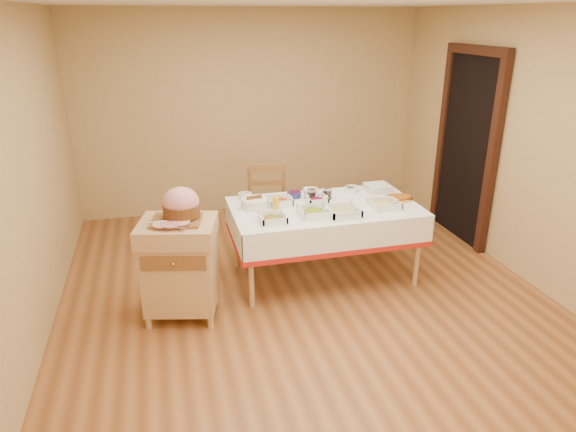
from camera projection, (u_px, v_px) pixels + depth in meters
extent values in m
plane|color=#975A2E|center=(303.00, 293.00, 4.94)|extent=(5.00, 5.00, 0.00)
plane|color=white|center=(306.00, 1.00, 4.00)|extent=(5.00, 5.00, 0.00)
plane|color=tan|center=(251.00, 113.00, 6.72)|extent=(4.50, 0.00, 4.50)
plane|color=tan|center=(466.00, 311.00, 2.22)|extent=(4.50, 0.00, 4.50)
plane|color=tan|center=(24.00, 182.00, 3.94)|extent=(0.00, 5.00, 5.00)
plane|color=tan|center=(526.00, 147.00, 4.99)|extent=(0.00, 5.00, 5.00)
cube|color=black|center=(467.00, 150.00, 5.89)|extent=(0.06, 0.90, 2.10)
cube|color=#331710|center=(492.00, 162.00, 5.43)|extent=(0.08, 0.10, 2.10)
cube|color=#331710|center=(443.00, 141.00, 6.33)|extent=(0.08, 0.10, 2.10)
cube|color=#331710|center=(478.00, 50.00, 5.48)|extent=(0.08, 1.10, 0.10)
cube|color=tan|center=(325.00, 209.00, 5.02)|extent=(1.80, 1.00, 0.04)
cylinder|color=tan|center=(251.00, 272.00, 4.58)|extent=(0.05, 0.05, 0.71)
cylinder|color=tan|center=(236.00, 236.00, 5.34)|extent=(0.05, 0.05, 0.71)
cylinder|color=tan|center=(418.00, 252.00, 4.97)|extent=(0.05, 0.05, 0.71)
cylinder|color=tan|center=(382.00, 221.00, 5.72)|extent=(0.05, 0.05, 0.71)
cube|color=white|center=(325.00, 206.00, 5.01)|extent=(1.82, 1.02, 0.01)
cube|color=tan|center=(181.00, 273.00, 4.43)|extent=(0.69, 0.61, 0.63)
cube|color=tan|center=(177.00, 231.00, 4.29)|extent=(0.74, 0.66, 0.16)
cube|color=brown|center=(181.00, 263.00, 4.13)|extent=(0.51, 0.13, 0.13)
sphere|color=gold|center=(181.00, 264.00, 4.12)|extent=(0.03, 0.03, 0.03)
cylinder|color=tan|center=(154.00, 326.00, 4.32)|extent=(0.05, 0.05, 0.11)
cylinder|color=tan|center=(153.00, 301.00, 4.69)|extent=(0.05, 0.05, 0.11)
cylinder|color=tan|center=(216.00, 318.00, 4.44)|extent=(0.05, 0.05, 0.11)
cylinder|color=tan|center=(211.00, 294.00, 4.82)|extent=(0.05, 0.05, 0.11)
cube|color=brown|center=(268.00, 212.00, 5.60)|extent=(0.49, 0.48, 0.03)
cylinder|color=brown|center=(253.00, 241.00, 5.49)|extent=(0.04, 0.04, 0.47)
cylinder|color=brown|center=(251.00, 228.00, 5.84)|extent=(0.04, 0.04, 0.47)
cylinder|color=brown|center=(288.00, 240.00, 5.54)|extent=(0.04, 0.04, 0.47)
cylinder|color=brown|center=(284.00, 226.00, 5.88)|extent=(0.04, 0.04, 0.47)
cylinder|color=brown|center=(250.00, 187.00, 5.67)|extent=(0.04, 0.04, 0.50)
cylinder|color=brown|center=(284.00, 186.00, 5.71)|extent=(0.04, 0.04, 0.50)
cube|color=brown|center=(266.00, 168.00, 5.61)|extent=(0.40, 0.09, 0.09)
cube|color=brown|center=(176.00, 220.00, 4.25)|extent=(0.40, 0.32, 0.03)
ellipsoid|color=pink|center=(181.00, 202.00, 4.25)|extent=(0.30, 0.27, 0.26)
cylinder|color=#5D3515|center=(182.00, 210.00, 4.28)|extent=(0.31, 0.31, 0.10)
cube|color=silver|center=(171.00, 226.00, 4.09)|extent=(0.25, 0.11, 0.00)
cylinder|color=silver|center=(166.00, 221.00, 4.18)|extent=(0.29, 0.09, 0.01)
cube|color=white|center=(273.00, 221.00, 4.61)|extent=(0.23, 0.23, 0.01)
ellipsoid|color=#C93E17|center=(273.00, 219.00, 4.61)|extent=(0.18, 0.18, 0.06)
cylinder|color=silver|center=(279.00, 219.00, 4.60)|extent=(0.14, 0.01, 0.10)
cube|color=white|center=(314.00, 215.00, 4.76)|extent=(0.27, 0.27, 0.02)
ellipsoid|color=#AC9116|center=(314.00, 212.00, 4.75)|extent=(0.20, 0.20, 0.07)
cylinder|color=silver|center=(321.00, 212.00, 4.74)|extent=(0.15, 0.01, 0.11)
cube|color=white|center=(343.00, 214.00, 4.77)|extent=(0.29, 0.29, 0.02)
ellipsoid|color=tan|center=(343.00, 212.00, 4.76)|extent=(0.22, 0.22, 0.08)
cylinder|color=silver|center=(350.00, 212.00, 4.74)|extent=(0.16, 0.01, 0.12)
cube|color=white|center=(385.00, 207.00, 4.97)|extent=(0.26, 0.26, 0.01)
ellipsoid|color=#DCC068|center=(385.00, 204.00, 4.96)|extent=(0.20, 0.20, 0.07)
cylinder|color=silver|center=(391.00, 204.00, 4.95)|extent=(0.14, 0.01, 0.10)
cube|color=white|center=(280.00, 204.00, 5.04)|extent=(0.22, 0.22, 0.02)
ellipsoid|color=#BD310E|center=(280.00, 202.00, 5.03)|extent=(0.17, 0.17, 0.06)
cylinder|color=silver|center=(286.00, 202.00, 5.02)|extent=(0.15, 0.01, 0.11)
cube|color=white|center=(317.00, 202.00, 5.09)|extent=(0.20, 0.20, 0.01)
ellipsoid|color=#5B0B25|center=(317.00, 200.00, 5.08)|extent=(0.15, 0.15, 0.05)
cylinder|color=silver|center=(322.00, 200.00, 5.07)|extent=(0.13, 0.01, 0.10)
cylinder|color=white|center=(245.00, 196.00, 5.19)|extent=(0.13, 0.13, 0.06)
cylinder|color=black|center=(245.00, 194.00, 5.18)|extent=(0.11, 0.11, 0.02)
cylinder|color=navy|center=(294.00, 195.00, 5.23)|extent=(0.14, 0.14, 0.06)
cylinder|color=#5B0B25|center=(294.00, 193.00, 5.22)|extent=(0.11, 0.11, 0.02)
cylinder|color=white|center=(350.00, 190.00, 5.37)|extent=(0.12, 0.12, 0.06)
cylinder|color=#BD310E|center=(350.00, 188.00, 5.36)|extent=(0.10, 0.10, 0.02)
imported|color=white|center=(310.00, 191.00, 5.38)|extent=(0.19, 0.19, 0.04)
imported|color=white|center=(352.00, 189.00, 5.43)|extent=(0.16, 0.16, 0.05)
cylinder|color=silver|center=(312.00, 195.00, 5.16)|extent=(0.08, 0.08, 0.10)
cylinder|color=silver|center=(312.00, 190.00, 5.14)|extent=(0.09, 0.09, 0.01)
cylinder|color=black|center=(311.00, 196.00, 5.17)|extent=(0.07, 0.07, 0.07)
cylinder|color=silver|center=(327.00, 194.00, 5.18)|extent=(0.09, 0.09, 0.11)
cylinder|color=silver|center=(327.00, 188.00, 5.16)|extent=(0.09, 0.09, 0.01)
cylinder|color=black|center=(327.00, 195.00, 5.19)|extent=(0.07, 0.07, 0.08)
cylinder|color=yellow|center=(276.00, 205.00, 4.81)|extent=(0.06, 0.06, 0.15)
cone|color=yellow|center=(276.00, 195.00, 4.77)|extent=(0.04, 0.04, 0.04)
cylinder|color=white|center=(254.00, 203.00, 4.94)|extent=(0.25, 0.25, 0.09)
cube|color=white|center=(377.00, 191.00, 5.42)|extent=(0.25, 0.25, 0.01)
cube|color=white|center=(378.00, 189.00, 5.41)|extent=(0.25, 0.25, 0.01)
cube|color=white|center=(378.00, 188.00, 5.41)|extent=(0.25, 0.25, 0.01)
cube|color=white|center=(378.00, 187.00, 5.40)|extent=(0.25, 0.25, 0.01)
cube|color=white|center=(378.00, 185.00, 5.40)|extent=(0.25, 0.25, 0.01)
ellipsoid|color=gold|center=(398.00, 199.00, 5.16)|extent=(0.31, 0.22, 0.03)
ellipsoid|color=#AA5512|center=(398.00, 198.00, 5.16)|extent=(0.26, 0.18, 0.03)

